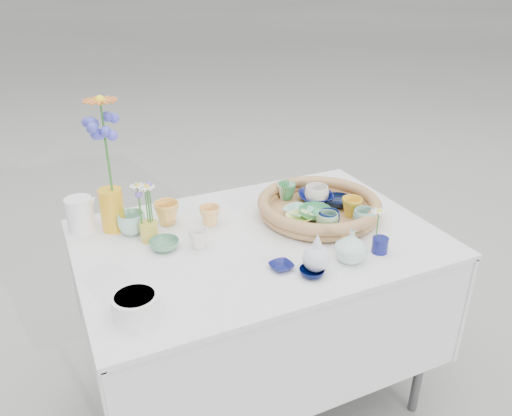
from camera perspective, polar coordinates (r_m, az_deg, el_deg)
name	(u,v)px	position (r m, az deg, el deg)	size (l,w,h in m)	color
ground	(258,393)	(2.26, 0.23, -20.39)	(80.00, 80.00, 0.00)	#A6A79E
display_table	(258,393)	(2.26, 0.23, -20.39)	(1.26, 0.86, 0.77)	white
wicker_tray	(319,207)	(1.93, 7.19, 0.12)	(0.47, 0.47, 0.08)	olive
tray_ceramic_0	(316,197)	(2.02, 6.86, 1.20)	(0.14, 0.14, 0.03)	#0A1051
tray_ceramic_1	(338,202)	(1.99, 9.36, 0.71)	(0.11, 0.11, 0.03)	black
tray_ceramic_2	(352,207)	(1.91, 10.88, 0.11)	(0.08, 0.08, 0.07)	gold
tray_ceramic_3	(315,213)	(1.89, 6.73, -0.56)	(0.12, 0.12, 0.04)	#41A062
tray_ceramic_4	(327,221)	(1.81, 8.13, -1.50)	(0.08, 0.08, 0.06)	#81B786
tray_ceramic_5	(298,211)	(1.91, 4.83, -0.37)	(0.10, 0.10, 0.03)	#95D1C4
tray_ceramic_6	(286,191)	(2.02, 3.41, 1.94)	(0.07, 0.07, 0.07)	white
tray_ceramic_7	(317,195)	(1.99, 6.94, 1.47)	(0.10, 0.10, 0.08)	white
tray_ceramic_8	(313,189)	(2.11, 6.52, 2.19)	(0.09, 0.09, 0.02)	#B1CCF7
tray_ceramic_9	(329,219)	(1.82, 8.36, -1.25)	(0.08, 0.08, 0.06)	navy
tray_ceramic_10	(300,218)	(1.86, 5.04, -1.16)	(0.10, 0.10, 0.02)	#E6EA77
tray_ceramic_11	(364,218)	(1.85, 12.28, -1.10)	(0.08, 0.08, 0.06)	#81C2B0
tray_ceramic_12	(287,191)	(2.02, 3.54, 1.94)	(0.07, 0.07, 0.07)	#357F43
loose_ceramic_0	(167,213)	(1.89, -10.15, -0.60)	(0.09, 0.09, 0.09)	#F8B54F
loose_ceramic_1	(210,216)	(1.86, -5.31, -0.88)	(0.08, 0.08, 0.07)	#FFC56E
loose_ceramic_2	(164,245)	(1.74, -10.43, -4.13)	(0.10, 0.10, 0.03)	#548B69
loose_ceramic_3	(199,239)	(1.72, -6.58, -3.49)	(0.07, 0.07, 0.07)	white
loose_ceramic_4	(281,266)	(1.61, 2.90, -6.67)	(0.07, 0.07, 0.02)	#101555
loose_ceramic_5	(132,223)	(1.85, -14.00, -1.71)	(0.10, 0.10, 0.08)	#97CDB8
loose_ceramic_6	(312,272)	(1.58, 6.40, -7.31)	(0.08, 0.08, 0.03)	black
fluted_bowl	(136,306)	(1.43, -13.58, -10.82)	(0.13, 0.13, 0.07)	white
bud_vase_paleblue	(317,252)	(1.58, 6.96, -4.99)	(0.09, 0.09, 0.14)	silver
bud_vase_seafoam	(351,246)	(1.65, 10.81, -4.25)	(0.11, 0.11, 0.11)	silver
bud_vase_cobalt	(380,245)	(1.73, 13.99, -4.13)	(0.05, 0.05, 0.05)	navy
single_daisy	(378,224)	(1.70, 13.72, -1.82)	(0.06, 0.06, 0.12)	white
tall_vase_yellow	(112,210)	(1.87, -16.11, -0.19)	(0.09, 0.09, 0.16)	gold
gerbera	(106,147)	(1.78, -16.72, 6.72)	(0.13, 0.13, 0.34)	orange
hydrangea	(108,161)	(1.79, -16.57, 5.22)	(0.09, 0.09, 0.32)	#4248C3
white_pitcher	(80,215)	(1.91, -19.45, -0.73)	(0.14, 0.10, 0.13)	white
daisy_cup	(149,232)	(1.79, -12.09, -2.65)	(0.06, 0.06, 0.07)	gold
daisy_posy	(145,201)	(1.75, -12.57, 0.82)	(0.08, 0.08, 0.16)	white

